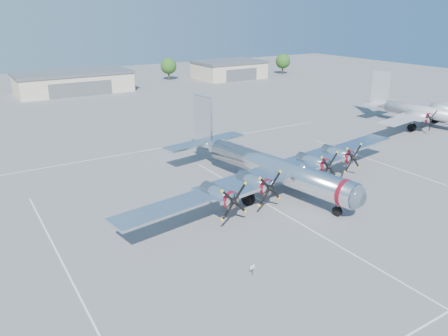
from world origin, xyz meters
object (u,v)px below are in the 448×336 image
main_bomber_b29 (267,188)px  twin_engine_east (417,126)px  tree_east (169,66)px  info_placard (252,268)px  hangar_center (73,82)px  tree_far_east (283,61)px  hangar_east (229,69)px

main_bomber_b29 → twin_engine_east: bearing=3.7°
tree_east → info_placard: tree_east is taller
hangar_center → tree_east: tree_east is taller
tree_far_east → info_placard: 119.40m
hangar_east → tree_far_east: 20.15m
tree_far_east → tree_east: bearing=168.1°
tree_east → tree_far_east: 38.83m
hangar_east → info_placard: (-57.38, -92.82, -2.07)m
info_placard → twin_engine_east: bearing=10.5°
hangar_center → tree_east: size_ratio=4.31×
tree_east → info_placard: (-39.38, -98.85, -3.58)m
hangar_center → tree_east: (30.00, 6.04, 1.51)m
tree_far_east → hangar_center: bearing=178.3°
twin_engine_east → hangar_center: bearing=114.1°
hangar_center → hangar_east: same height
main_bomber_b29 → twin_engine_east: main_bomber_b29 is taller
tree_far_east → twin_engine_east: (-23.03, -67.51, -4.22)m
hangar_east → hangar_center: bearing=-180.0°
tree_far_east → info_placard: tree_far_east is taller
twin_engine_east → hangar_east: bearing=78.7°
main_bomber_b29 → info_placard: bearing=-140.0°
hangar_east → twin_engine_east: hangar_east is taller
tree_far_east → hangar_east: bearing=174.4°
hangar_center → tree_far_east: bearing=-1.7°
main_bomber_b29 → info_placard: main_bomber_b29 is taller
hangar_center → main_bomber_b29: hangar_center is taller
hangar_east → info_placard: hangar_east is taller
hangar_center → tree_far_east: (68.00, -1.96, 1.51)m
tree_east → twin_engine_east: 77.10m
hangar_center → info_placard: (-9.38, -92.82, -2.07)m
main_bomber_b29 → info_placard: (-12.25, -13.98, 0.65)m
tree_east → hangar_east: bearing=-18.5°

